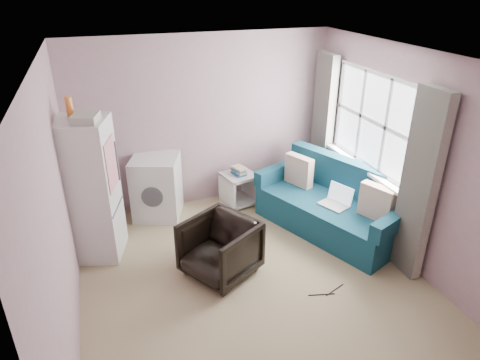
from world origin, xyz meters
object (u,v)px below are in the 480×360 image
object	(u,v)px
washing_machine	(157,186)
side_table	(239,187)
armchair	(220,246)
sofa	(333,206)
fridge	(90,189)

from	to	relation	value
washing_machine	side_table	bearing A→B (deg)	16.61
armchair	side_table	bearing A→B (deg)	122.93
armchair	washing_machine	size ratio (longest dim) A/B	0.84
side_table	sofa	xyz separation A→B (m)	(1.01, -1.06, 0.04)
sofa	washing_machine	bearing A→B (deg)	130.24
armchair	fridge	bearing A→B (deg)	-155.38
armchair	sofa	world-z (taller)	sofa
washing_machine	sofa	distance (m)	2.49
side_table	sofa	bearing A→B (deg)	-46.39
washing_machine	sofa	size ratio (longest dim) A/B	0.40
fridge	washing_machine	distance (m)	1.19
armchair	washing_machine	bearing A→B (deg)	164.98
sofa	fridge	bearing A→B (deg)	149.33
side_table	sofa	size ratio (longest dim) A/B	0.27
washing_machine	sofa	xyz separation A→B (m)	(2.22, -1.13, -0.14)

